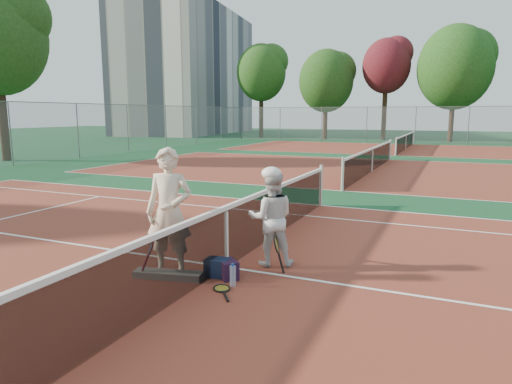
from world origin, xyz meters
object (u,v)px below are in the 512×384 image
(racket_spare, at_px, (222,288))
(player_a, at_px, (169,212))
(racket_red, at_px, (151,259))
(sports_bag_purple, at_px, (228,269))
(racket_black_held, at_px, (276,255))
(water_bottle, at_px, (233,276))
(apartment_block, at_px, (189,72))
(net_main, at_px, (226,237))
(player_b, at_px, (271,218))
(sports_bag_navy, at_px, (217,268))

(racket_spare, bearing_deg, player_a, 37.81)
(racket_red, height_order, sports_bag_purple, racket_red)
(racket_black_held, height_order, racket_spare, racket_black_held)
(racket_black_held, xyz_separation_m, water_bottle, (-0.37, -0.76, -0.14))
(apartment_block, bearing_deg, water_bottle, -57.51)
(racket_black_held, bearing_deg, net_main, -8.67)
(net_main, relative_size, racket_red, 19.24)
(player_b, xyz_separation_m, racket_red, (-1.44, -1.29, -0.49))
(water_bottle, bearing_deg, racket_red, -172.39)
(racket_black_held, distance_m, water_bottle, 0.86)
(racket_spare, relative_size, sports_bag_purple, 1.75)
(racket_black_held, height_order, water_bottle, racket_black_held)
(apartment_block, relative_size, racket_black_held, 37.40)
(racket_red, xyz_separation_m, water_bottle, (1.30, 0.17, -0.14))
(net_main, distance_m, racket_red, 1.22)
(net_main, height_order, water_bottle, net_main)
(player_a, bearing_deg, sports_bag_navy, 0.78)
(sports_bag_navy, bearing_deg, racket_red, -154.44)
(net_main, height_order, sports_bag_navy, net_main)
(racket_black_held, bearing_deg, player_b, -71.21)
(player_a, bearing_deg, racket_red, -142.60)
(player_a, height_order, player_b, player_a)
(apartment_block, distance_m, player_b, 52.55)
(player_b, xyz_separation_m, sports_bag_purple, (-0.35, -0.86, -0.64))
(racket_red, distance_m, sports_bag_purple, 1.18)
(apartment_block, relative_size, water_bottle, 73.33)
(player_a, bearing_deg, racket_spare, -27.79)
(net_main, distance_m, water_bottle, 0.90)
(water_bottle, bearing_deg, sports_bag_navy, 146.40)
(net_main, xyz_separation_m, player_b, (0.60, 0.43, 0.27))
(player_b, height_order, racket_red, player_b)
(player_b, bearing_deg, net_main, 12.21)
(net_main, distance_m, apartment_block, 52.62)
(player_a, xyz_separation_m, sports_bag_navy, (0.71, 0.19, -0.84))
(player_b, relative_size, sports_bag_purple, 4.53)
(player_a, xyz_separation_m, racket_red, (-0.19, -0.24, -0.69))
(racket_red, distance_m, sports_bag_navy, 1.01)
(player_a, height_order, racket_black_held, player_a)
(net_main, bearing_deg, apartment_block, 122.47)
(racket_black_held, xyz_separation_m, sports_bag_navy, (-0.76, -0.50, -0.15))
(sports_bag_purple, distance_m, water_bottle, 0.33)
(sports_bag_navy, height_order, sports_bag_purple, sports_bag_navy)
(player_b, xyz_separation_m, racket_black_held, (0.23, -0.35, -0.48))
(player_b, bearing_deg, racket_black_held, 99.25)
(racket_spare, distance_m, sports_bag_navy, 0.54)
(apartment_block, bearing_deg, racket_spare, -57.70)
(racket_red, bearing_deg, player_b, 3.78)
(player_b, bearing_deg, racket_red, 18.16)
(net_main, height_order, player_b, player_b)
(net_main, relative_size, water_bottle, 36.60)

